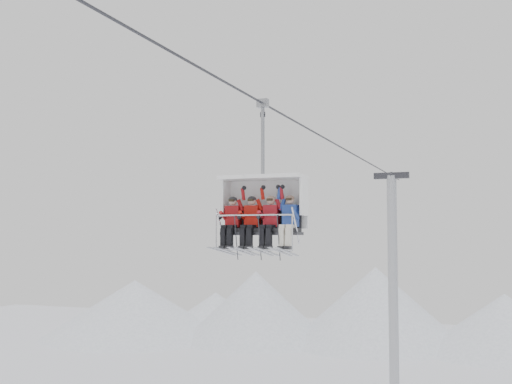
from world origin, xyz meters
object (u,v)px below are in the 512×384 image
(skier_far_right, at_px, (289,221))
(skier_far_left, at_px, (232,221))
(skier_center_left, at_px, (251,221))
(lift_tower_right, at_px, (393,307))
(chairlift_carrier, at_px, (264,204))
(skier_center_right, at_px, (270,221))

(skier_far_right, bearing_deg, skier_far_left, 180.00)
(skier_far_left, bearing_deg, skier_center_left, 0.00)
(lift_tower_right, xyz_separation_m, skier_center_left, (-0.27, -21.69, 4.41))
(chairlift_carrier, height_order, skier_far_left, chairlift_carrier)
(lift_tower_right, xyz_separation_m, skier_center_right, (0.26, -21.69, 4.41))
(lift_tower_right, distance_m, skier_center_left, 22.13)
(lift_tower_right, xyz_separation_m, skier_far_right, (0.78, -21.69, 4.41))
(chairlift_carrier, relative_size, skier_center_right, 2.36)
(lift_tower_right, xyz_separation_m, chairlift_carrier, (0.00, -21.38, 4.87))
(lift_tower_right, bearing_deg, skier_center_right, -89.31)
(skier_center_right, relative_size, skier_far_right, 1.00)
(skier_center_left, height_order, skier_center_right, same)
(skier_far_left, height_order, skier_far_right, same)
(skier_far_left, xyz_separation_m, skier_center_left, (0.54, 0.00, 0.00))
(skier_far_left, bearing_deg, skier_center_right, 0.00)
(skier_center_right, bearing_deg, skier_center_left, 180.00)
(lift_tower_right, relative_size, skier_center_right, 7.99)
(lift_tower_right, height_order, skier_center_left, lift_tower_right)
(skier_far_left, bearing_deg, chairlift_carrier, 20.68)
(skier_center_left, relative_size, skier_far_right, 1.00)
(skier_far_left, height_order, skier_center_left, same)
(lift_tower_right, bearing_deg, skier_far_right, -87.94)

